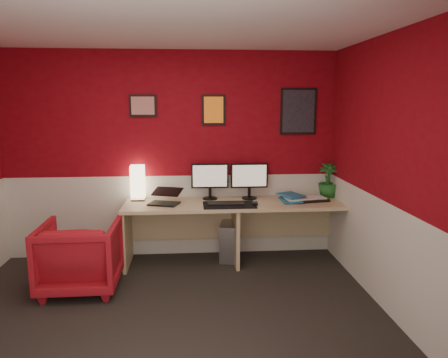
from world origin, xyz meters
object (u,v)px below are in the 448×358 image
armchair (81,256)px  laptop (164,195)px  monitor_left (210,176)px  shoji_lamp (138,184)px  zen_tray (312,199)px  monitor_right (249,175)px  pc_tower (229,240)px  potted_plant (328,180)px  desk (235,232)px

armchair → laptop: bearing=-144.5°
monitor_left → armchair: 1.72m
shoji_lamp → armchair: 1.14m
shoji_lamp → zen_tray: (2.08, -0.19, -0.18)m
monitor_right → armchair: 2.11m
monitor_left → armchair: monitor_left is taller
shoji_lamp → monitor_left: monitor_left is taller
shoji_lamp → pc_tower: (1.09, -0.09, -0.70)m
monitor_right → zen_tray: bearing=-11.8°
potted_plant → monitor_right: bearing=-179.2°
desk → monitor_left: bearing=144.5°
monitor_left → armchair: size_ratio=0.74×
shoji_lamp → zen_tray: shoji_lamp is taller
potted_plant → armchair: potted_plant is taller
zen_tray → pc_tower: bearing=174.4°
desk → pc_tower: bearing=114.6°
potted_plant → laptop: bearing=-173.5°
pc_tower → armchair: armchair is taller
zen_tray → potted_plant: (0.24, 0.17, 0.20)m
shoji_lamp → laptop: shoji_lamp is taller
shoji_lamp → potted_plant: potted_plant is taller
desk → potted_plant: size_ratio=6.11×
laptop → zen_tray: (1.76, 0.06, -0.09)m
shoji_lamp → pc_tower: 1.30m
monitor_right → potted_plant: bearing=0.8°
shoji_lamp → potted_plant: bearing=-0.5°
potted_plant → pc_tower: bearing=-176.6°
potted_plant → armchair: 2.99m
desk → armchair: desk is taller
zen_tray → pc_tower: (-0.99, 0.10, -0.52)m
desk → potted_plant: potted_plant is taller
zen_tray → pc_tower: 1.12m
desk → laptop: bearing=-178.3°
desk → monitor_left: size_ratio=4.48×
monitor_left → armchair: (-1.36, -0.83, -0.66)m
desk → monitor_left: monitor_left is taller
pc_tower → monitor_right: bearing=23.9°
desk → monitor_right: (0.19, 0.19, 0.66)m
shoji_lamp → laptop: 0.42m
shoji_lamp → potted_plant: size_ratio=0.94×
desk → zen_tray: bearing=2.3°
desk → zen_tray: zen_tray is taller
desk → pc_tower: desk is taller
potted_plant → zen_tray: bearing=-145.3°
zen_tray → monitor_left: bearing=172.0°
potted_plant → pc_tower: (-1.23, -0.07, -0.72)m
zen_tray → armchair: zen_tray is taller
monitor_right → pc_tower: (-0.25, -0.06, -0.80)m
pc_tower → armchair: 1.76m
armchair → potted_plant: bearing=-164.3°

